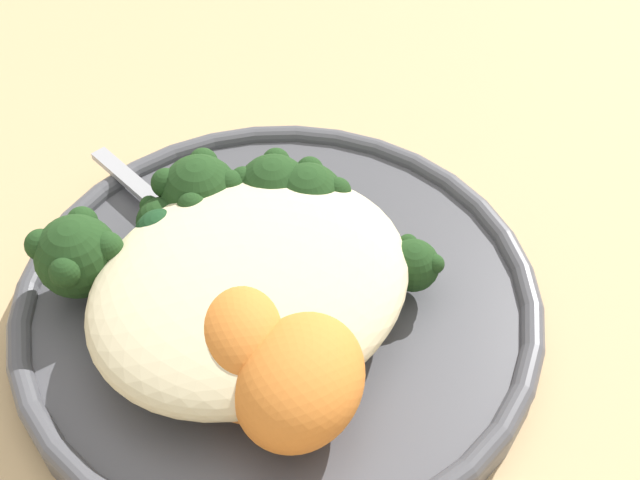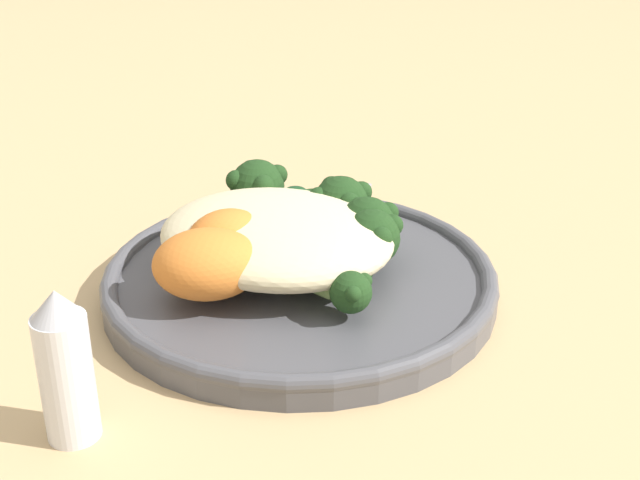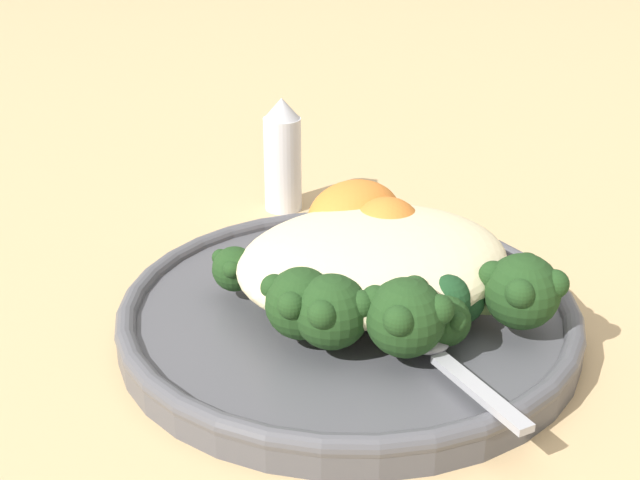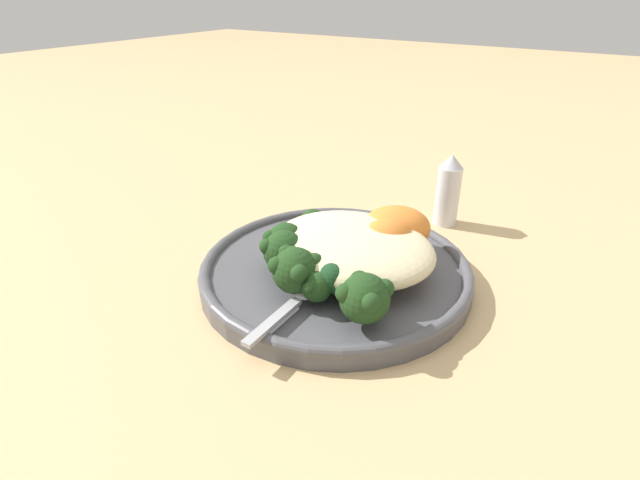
# 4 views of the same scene
# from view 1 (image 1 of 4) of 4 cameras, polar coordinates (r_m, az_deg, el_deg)

# --- Properties ---
(ground_plane) EXTENTS (4.00, 4.00, 0.00)m
(ground_plane) POSITION_cam_1_polar(r_m,az_deg,el_deg) (0.45, -2.84, -6.51)
(ground_plane) COLOR tan
(plate) EXTENTS (0.27, 0.27, 0.02)m
(plate) POSITION_cam_1_polar(r_m,az_deg,el_deg) (0.45, -2.72, -4.18)
(plate) COLOR #4C4C51
(plate) RESTS_ON ground_plane
(quinoa_mound) EXTENTS (0.16, 0.14, 0.04)m
(quinoa_mound) POSITION_cam_1_polar(r_m,az_deg,el_deg) (0.42, -4.46, -2.88)
(quinoa_mound) COLOR beige
(quinoa_mound) RESTS_ON plate
(broccoli_stalk_0) EXTENTS (0.08, 0.05, 0.03)m
(broccoli_stalk_0) POSITION_cam_1_polar(r_m,az_deg,el_deg) (0.44, 3.95, -2.29)
(broccoli_stalk_0) COLOR #8EB25B
(broccoli_stalk_0) RESTS_ON plate
(broccoli_stalk_1) EXTENTS (0.08, 0.03, 0.03)m
(broccoli_stalk_1) POSITION_cam_1_polar(r_m,az_deg,el_deg) (0.44, 0.97, -1.09)
(broccoli_stalk_1) COLOR #8EB25B
(broccoli_stalk_1) RESTS_ON plate
(broccoli_stalk_2) EXTENTS (0.10, 0.08, 0.04)m
(broccoli_stalk_2) POSITION_cam_1_polar(r_m,az_deg,el_deg) (0.45, -1.25, 1.08)
(broccoli_stalk_2) COLOR #8EB25B
(broccoli_stalk_2) RESTS_ON plate
(broccoli_stalk_3) EXTENTS (0.08, 0.10, 0.04)m
(broccoli_stalk_3) POSITION_cam_1_polar(r_m,az_deg,el_deg) (0.46, -2.95, 1.88)
(broccoli_stalk_3) COLOR #8EB25B
(broccoli_stalk_3) RESTS_ON plate
(broccoli_stalk_4) EXTENTS (0.04, 0.12, 0.04)m
(broccoli_stalk_4) POSITION_cam_1_polar(r_m,az_deg,el_deg) (0.46, -6.97, 1.89)
(broccoli_stalk_4) COLOR #8EB25B
(broccoli_stalk_4) RESTS_ON plate
(broccoli_stalk_5) EXTENTS (0.03, 0.10, 0.03)m
(broccoli_stalk_5) POSITION_cam_1_polar(r_m,az_deg,el_deg) (0.45, -8.08, -0.41)
(broccoli_stalk_5) COLOR #8EB25B
(broccoli_stalk_5) RESTS_ON plate
(broccoli_stalk_6) EXTENTS (0.09, 0.11, 0.04)m
(broccoli_stalk_6) POSITION_cam_1_polar(r_m,az_deg,el_deg) (0.44, -13.27, -1.57)
(broccoli_stalk_6) COLOR #8EB25B
(broccoli_stalk_6) RESTS_ON plate
(sweet_potato_chunk_0) EXTENTS (0.07, 0.07, 0.04)m
(sweet_potato_chunk_0) POSITION_cam_1_polar(r_m,az_deg,el_deg) (0.39, -2.13, -8.41)
(sweet_potato_chunk_0) COLOR orange
(sweet_potato_chunk_0) RESTS_ON plate
(sweet_potato_chunk_1) EXTENTS (0.08, 0.09, 0.03)m
(sweet_potato_chunk_1) POSITION_cam_1_polar(r_m,az_deg,el_deg) (0.40, -4.22, -8.18)
(sweet_potato_chunk_1) COLOR orange
(sweet_potato_chunk_1) RESTS_ON plate
(sweet_potato_chunk_2) EXTENTS (0.07, 0.07, 0.04)m
(sweet_potato_chunk_2) POSITION_cam_1_polar(r_m,az_deg,el_deg) (0.40, -4.87, -6.43)
(sweet_potato_chunk_2) COLOR orange
(sweet_potato_chunk_2) RESTS_ON plate
(sweet_potato_chunk_3) EXTENTS (0.09, 0.08, 0.04)m
(sweet_potato_chunk_3) POSITION_cam_1_polar(r_m,az_deg,el_deg) (0.38, -1.32, -8.94)
(sweet_potato_chunk_3) COLOR orange
(sweet_potato_chunk_3) RESTS_ON plate
(kale_tuft) EXTENTS (0.05, 0.05, 0.03)m
(kale_tuft) POSITION_cam_1_polar(r_m,az_deg,el_deg) (0.44, -9.67, -0.96)
(kale_tuft) COLOR #193D1E
(kale_tuft) RESTS_ON plate
(spoon) EXTENTS (0.03, 0.11, 0.01)m
(spoon) POSITION_cam_1_polar(r_m,az_deg,el_deg) (0.47, -9.26, 1.08)
(spoon) COLOR #A3A3A8
(spoon) RESTS_ON plate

